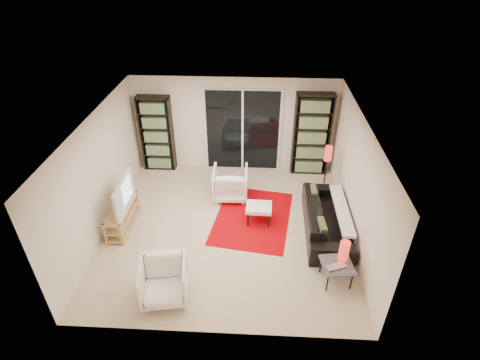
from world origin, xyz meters
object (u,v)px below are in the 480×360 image
object	(u,v)px
armchair_back	(230,183)
side_table	(337,266)
armchair_front	(164,281)
floor_lamp	(327,159)
sofa	(327,218)
tv_stand	(122,216)
bookshelf_left	(157,134)
ottoman	(259,208)
bookshelf_right	(312,135)

from	to	relation	value
armchair_back	side_table	bearing A→B (deg)	128.26
armchair_back	armchair_front	size ratio (longest dim) A/B	1.03
floor_lamp	sofa	bearing A→B (deg)	-95.29
tv_stand	sofa	world-z (taller)	sofa
tv_stand	armchair_back	size ratio (longest dim) A/B	1.48
sofa	armchair_front	world-z (taller)	armchair_front
armchair_back	armchair_front	bearing A→B (deg)	72.03
armchair_back	side_table	size ratio (longest dim) A/B	1.35
bookshelf_left	armchair_back	world-z (taller)	bookshelf_left
armchair_back	armchair_front	world-z (taller)	armchair_back
sofa	ottoman	size ratio (longest dim) A/B	3.96
side_table	bookshelf_right	bearing A→B (deg)	91.89
sofa	armchair_back	xyz separation A→B (m)	(-2.05, 1.11, 0.05)
armchair_back	armchair_front	distance (m)	3.08
armchair_front	side_table	bearing A→B (deg)	0.05
sofa	bookshelf_right	bearing A→B (deg)	4.99
ottoman	bookshelf_left	bearing A→B (deg)	141.16
side_table	bookshelf_left	bearing A→B (deg)	137.22
armchair_front	side_table	size ratio (longest dim) A/B	1.32
bookshelf_left	tv_stand	bearing A→B (deg)	-95.48
armchair_front	floor_lamp	distance (m)	4.45
bookshelf_right	armchair_front	distance (m)	5.07
tv_stand	ottoman	size ratio (longest dim) A/B	2.17
tv_stand	armchair_front	world-z (taller)	armchair_front
bookshelf_left	side_table	world-z (taller)	bookshelf_left
armchair_front	ottoman	bearing A→B (deg)	43.72
sofa	tv_stand	bearing A→B (deg)	92.80
bookshelf_right	ottoman	size ratio (longest dim) A/B	3.83
sofa	armchair_back	world-z (taller)	armchair_back
sofa	side_table	xyz separation A→B (m)	(-0.02, -1.35, 0.04)
sofa	armchair_back	distance (m)	2.34
side_table	sofa	bearing A→B (deg)	89.32
side_table	tv_stand	bearing A→B (deg)	163.24
bookshelf_left	sofa	world-z (taller)	bookshelf_left
tv_stand	ottoman	distance (m)	2.85
ottoman	floor_lamp	xyz separation A→B (m)	(1.51, 1.10, 0.60)
bookshelf_right	tv_stand	xyz separation A→B (m)	(-4.08, -2.41, -0.79)
armchair_back	ottoman	world-z (taller)	armchair_back
tv_stand	sofa	size ratio (longest dim) A/B	0.55
bookshelf_left	armchair_front	world-z (taller)	bookshelf_left
ottoman	side_table	bearing A→B (deg)	-49.06
armchair_front	tv_stand	bearing A→B (deg)	116.64
armchair_back	side_table	distance (m)	3.20
floor_lamp	tv_stand	bearing A→B (deg)	-161.95
bookshelf_right	floor_lamp	bearing A→B (deg)	-75.32
tv_stand	floor_lamp	size ratio (longest dim) A/B	0.94
tv_stand	floor_lamp	bearing A→B (deg)	18.05
bookshelf_left	side_table	xyz separation A→B (m)	(3.97, -3.67, -0.62)
bookshelf_left	sofa	distance (m)	4.66
side_table	floor_lamp	world-z (taller)	floor_lamp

